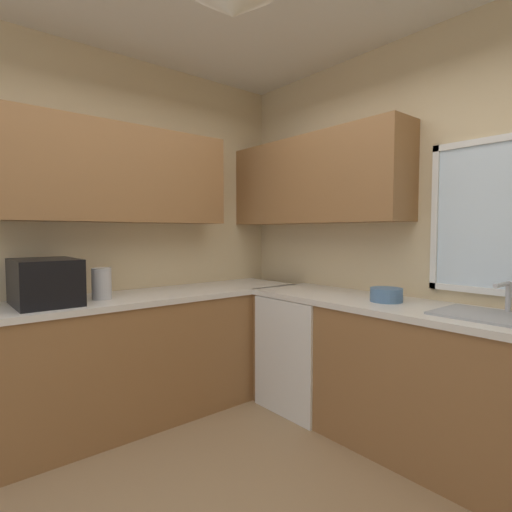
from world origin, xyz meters
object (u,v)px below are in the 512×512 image
kettle (102,284)px  bowl (386,295)px  dishwasher (308,351)px  microwave (45,282)px  sink_assembly (497,316)px

kettle → bowl: (1.30, 1.41, -0.06)m
dishwasher → microwave: (-0.66, -1.73, 0.63)m
dishwasher → kettle: bearing=-114.8°
dishwasher → bowl: bowl is taller
dishwasher → kettle: 1.63m
microwave → bowl: microwave is taller
kettle → sink_assembly: size_ratio=0.36×
microwave → kettle: (0.02, 0.34, -0.04)m
sink_assembly → microwave: bearing=-138.4°
kettle → bowl: size_ratio=1.03×
dishwasher → sink_assembly: bearing=1.6°
dishwasher → sink_assembly: sink_assembly is taller
microwave → sink_assembly: microwave is taller
microwave → sink_assembly: (1.99, 1.76, -0.13)m
dishwasher → bowl: bearing=2.6°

